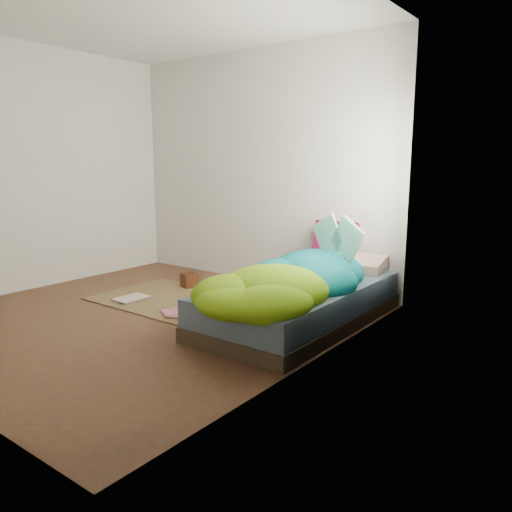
{
  "coord_description": "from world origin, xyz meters",
  "views": [
    {
      "loc": [
        3.42,
        -2.84,
        1.38
      ],
      "look_at": [
        0.72,
        0.75,
        0.53
      ],
      "focal_mm": 35.0,
      "sensor_mm": 36.0,
      "label": 1
    }
  ],
  "objects_px": {
    "bed": "(300,303)",
    "open_book": "(337,226)",
    "wooden_box": "(189,280)",
    "floor_book_b": "(175,309)",
    "floor_book_a": "(124,297)",
    "pillow_magenta": "(335,244)"
  },
  "relations": [
    {
      "from": "wooden_box",
      "to": "floor_book_b",
      "type": "bearing_deg",
      "value": -53.77
    },
    {
      "from": "bed",
      "to": "pillow_magenta",
      "type": "relative_size",
      "value": 4.56
    },
    {
      "from": "wooden_box",
      "to": "floor_book_b",
      "type": "relative_size",
      "value": 0.5
    },
    {
      "from": "open_book",
      "to": "floor_book_b",
      "type": "xyz_separation_m",
      "value": [
        -1.25,
        -0.76,
        -0.8
      ]
    },
    {
      "from": "wooden_box",
      "to": "floor_book_a",
      "type": "distance_m",
      "value": 0.76
    },
    {
      "from": "pillow_magenta",
      "to": "floor_book_a",
      "type": "xyz_separation_m",
      "value": [
        -1.67,
        -1.36,
        -0.53
      ]
    },
    {
      "from": "open_book",
      "to": "floor_book_a",
      "type": "distance_m",
      "value": 2.28
    },
    {
      "from": "floor_book_a",
      "to": "floor_book_b",
      "type": "relative_size",
      "value": 1.09
    },
    {
      "from": "floor_book_b",
      "to": "floor_book_a",
      "type": "bearing_deg",
      "value": -153.25
    },
    {
      "from": "bed",
      "to": "open_book",
      "type": "bearing_deg",
      "value": 62.79
    },
    {
      "from": "bed",
      "to": "floor_book_b",
      "type": "bearing_deg",
      "value": -158.11
    },
    {
      "from": "open_book",
      "to": "floor_book_a",
      "type": "height_order",
      "value": "open_book"
    },
    {
      "from": "pillow_magenta",
      "to": "wooden_box",
      "type": "bearing_deg",
      "value": -164.35
    },
    {
      "from": "bed",
      "to": "open_book",
      "type": "distance_m",
      "value": 0.75
    },
    {
      "from": "open_book",
      "to": "floor_book_b",
      "type": "height_order",
      "value": "open_book"
    },
    {
      "from": "bed",
      "to": "floor_book_a",
      "type": "bearing_deg",
      "value": -166.23
    },
    {
      "from": "open_book",
      "to": "floor_book_b",
      "type": "distance_m",
      "value": 1.67
    },
    {
      "from": "floor_book_b",
      "to": "wooden_box",
      "type": "bearing_deg",
      "value": 152.19
    },
    {
      "from": "open_book",
      "to": "floor_book_a",
      "type": "bearing_deg",
      "value": -142.37
    },
    {
      "from": "open_book",
      "to": "wooden_box",
      "type": "distance_m",
      "value": 1.93
    },
    {
      "from": "open_book",
      "to": "wooden_box",
      "type": "bearing_deg",
      "value": -162.03
    },
    {
      "from": "bed",
      "to": "open_book",
      "type": "relative_size",
      "value": 4.16
    }
  ]
}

